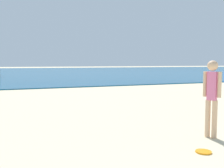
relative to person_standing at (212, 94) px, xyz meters
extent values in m
cube|color=#14567F|center=(-1.52, 41.27, -0.84)|extent=(160.00, 60.00, 0.06)
cylinder|color=#DDAD84|center=(-0.03, 0.06, -0.50)|extent=(0.10, 0.10, 0.75)
cylinder|color=#DDAD84|center=(0.03, -0.06, -0.50)|extent=(0.10, 0.10, 0.75)
cube|color=pink|center=(0.00, 0.00, 0.16)|extent=(0.18, 0.20, 0.56)
sphere|color=#DDAD84|center=(0.00, 0.00, 0.56)|extent=(0.20, 0.20, 0.20)
cylinder|color=#DDAD84|center=(-0.07, 0.12, 0.19)|extent=(0.08, 0.08, 0.50)
cylinder|color=#DDAD84|center=(0.07, -0.12, 0.19)|extent=(0.08, 0.08, 0.50)
cylinder|color=orange|center=(-0.74, -0.65, -0.86)|extent=(0.26, 0.26, 0.03)
camera|label=1|loc=(-3.72, -4.04, 0.61)|focal=42.16mm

